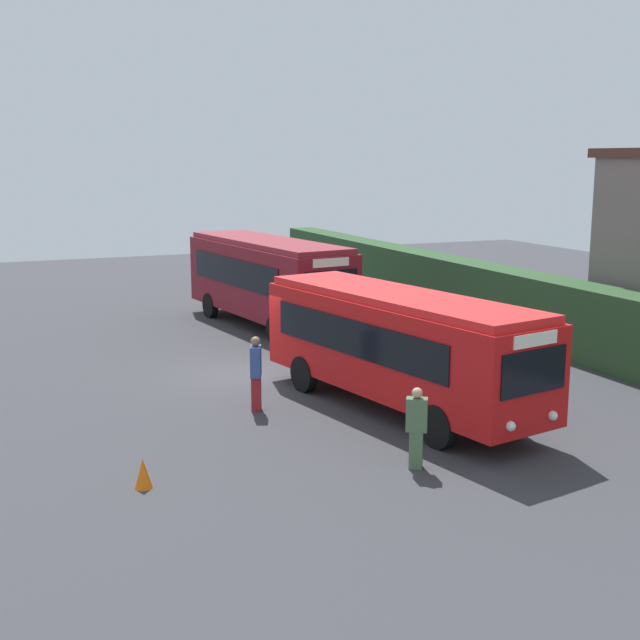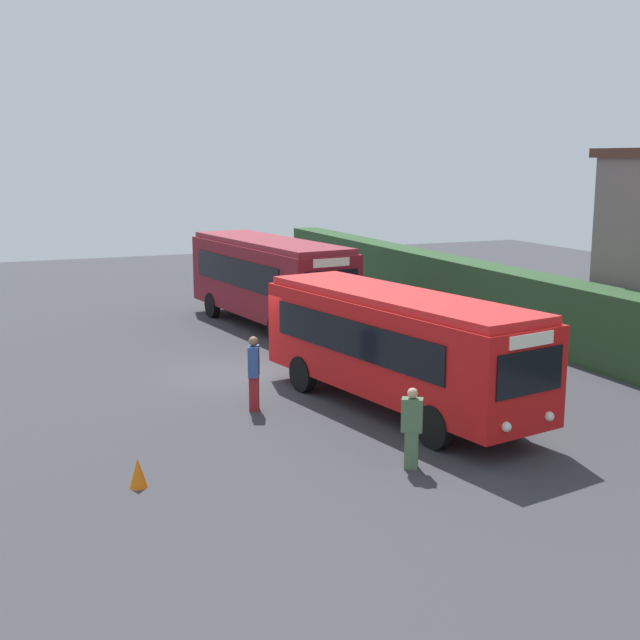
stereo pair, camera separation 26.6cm
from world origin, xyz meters
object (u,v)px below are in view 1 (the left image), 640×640
person_center (416,426)px  traffic_cone (143,473)px  bus_red (399,343)px  bus_maroon (268,277)px  person_left (256,371)px

person_center → traffic_cone: bearing=111.2°
bus_red → person_center: size_ratio=5.32×
bus_maroon → person_left: 10.82m
bus_maroon → person_center: bus_maroon is taller
person_center → bus_red: bearing=10.1°
bus_red → person_center: (3.77, -1.61, -0.84)m
person_center → traffic_cone: size_ratio=2.89×
bus_maroon → traffic_cone: (14.04, -7.61, -1.61)m
person_left → person_center: size_ratio=1.11×
bus_maroon → person_center: (15.20, -2.17, -1.00)m
bus_maroon → traffic_cone: size_ratio=15.83×
bus_red → person_left: bearing=-123.0°
person_left → traffic_cone: (3.99, -3.69, -0.73)m
bus_maroon → person_center: size_ratio=5.48×
traffic_cone → bus_red: bearing=110.4°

